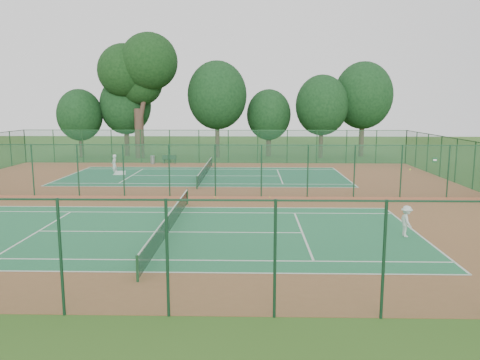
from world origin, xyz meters
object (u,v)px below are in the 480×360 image
player_near (406,221)px  player_far (114,165)px  trash_bin (153,160)px  big_tree (138,70)px  bench (169,159)px  kit_bag (120,173)px

player_near → player_far: bearing=40.7°
player_near → trash_bin: (-17.44, 26.65, -0.32)m
big_tree → player_near: bearing=-58.3°
player_far → bench: size_ratio=1.21×
bench → kit_bag: size_ratio=1.62×
player_near → player_far: (-19.17, 18.91, 0.16)m
big_tree → player_far: bearing=-86.7°
trash_bin → big_tree: 11.34m
player_near → trash_bin: player_near is taller
player_far → big_tree: big_tree is taller
kit_bag → big_tree: big_tree is taller
bench → player_near: bearing=-62.2°
player_far → trash_bin: bearing=171.5°
player_far → trash_bin: (1.73, 7.74, -0.47)m
player_near → player_far: player_far is taller
trash_bin → big_tree: bearing=113.9°
player_near → kit_bag: size_ratio=1.62×
player_near → big_tree: bearing=27.0°
trash_bin → kit_bag: bearing=-99.1°
trash_bin → big_tree: size_ratio=0.06×
kit_bag → big_tree: 16.59m
big_tree → bench: bearing=-51.9°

